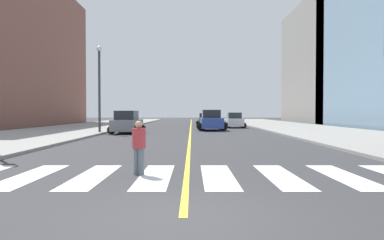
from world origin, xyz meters
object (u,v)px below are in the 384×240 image
Objects in this scene: car_gray_second at (128,123)px; car_blue_third at (212,121)px; car_white_nearest at (235,121)px; street_lamp at (100,81)px; car_green_fourth at (205,120)px; pedestrian_crossing at (140,145)px.

car_blue_third is at bearing 35.61° from car_gray_second.
car_white_nearest is at bearing -118.38° from car_blue_third.
street_lamp reaches higher than car_white_nearest.
car_green_fourth reaches higher than pedestrian_crossing.
car_green_fourth is at bearing -90.47° from car_blue_third.
car_green_fourth is at bearing -61.00° from pedestrian_crossing.
car_gray_second is at bearing -44.69° from pedestrian_crossing.
car_green_fourth is at bearing 70.32° from car_gray_second.
car_blue_third is 1.23× the size of car_green_fourth.
car_gray_second is 20.63m from pedestrian_crossing.
pedestrian_crossing is at bearing -76.06° from car_gray_second.
car_gray_second is 2.81× the size of pedestrian_crossing.
car_white_nearest reaches higher than car_green_fourth.
car_white_nearest is 17.61m from street_lamp.
car_blue_third is 2.93× the size of pedestrian_crossing.
pedestrian_crossing is 20.99m from street_lamp.
street_lamp is at bearing -38.30° from pedestrian_crossing.
street_lamp is (-6.32, 19.69, 3.58)m from pedestrian_crossing.
car_blue_third is (7.55, 4.92, 0.05)m from car_gray_second.
pedestrian_crossing is at bearing -72.21° from street_lamp.
car_gray_second is 4.23m from street_lamp.
car_gray_second is (-10.63, -10.93, 0.08)m from car_white_nearest.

